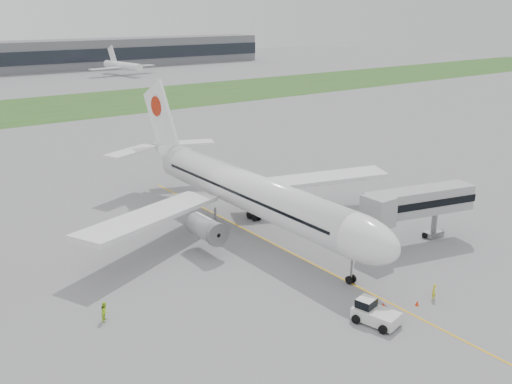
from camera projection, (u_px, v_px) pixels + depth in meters
ground at (266, 240)px, 72.96m from camera, size 600.00×600.00×0.00m
apron_markings at (291, 253)px, 69.13m from camera, size 70.00×70.00×0.04m
grass_strip at (14, 111)px, 164.73m from camera, size 600.00×50.00×0.02m
airliner at (244, 189)px, 74.95m from camera, size 48.13×53.95×17.88m
pushback_tug at (374, 312)px, 53.60m from camera, size 3.63×4.65×2.16m
jet_bridge at (414, 203)px, 70.39m from camera, size 15.82×6.72×7.22m
safety_cone_left at (383, 305)px, 56.54m from camera, size 0.35×0.35×0.49m
safety_cone_right at (417, 303)px, 56.80m from camera, size 0.39×0.39×0.53m
ground_crew_near at (434, 292)px, 57.87m from camera, size 0.70×0.54×1.71m
ground_crew_far at (105, 311)px, 53.89m from camera, size 1.15×1.18×1.91m
distant_aircraft_right at (123, 75)px, 255.59m from camera, size 34.53×31.33×11.98m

